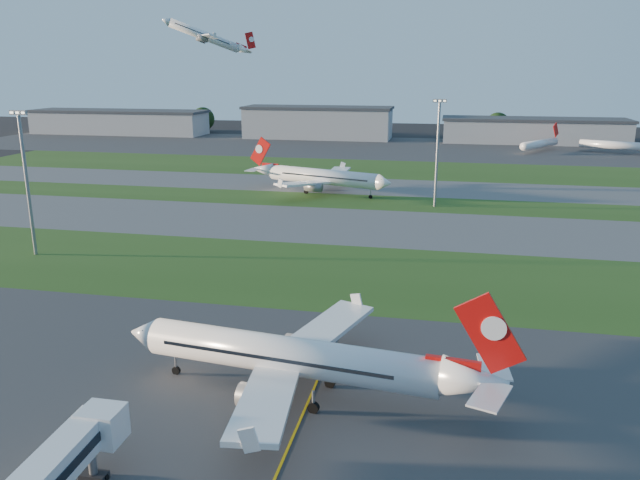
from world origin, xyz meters
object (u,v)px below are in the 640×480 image
(mini_jet_far, at_px, (615,145))
(light_mast_centre, at_px, (438,146))
(airliner_taxiing, at_px, (322,177))
(light_mast_west, at_px, (26,174))
(mini_jet_near, at_px, (540,144))
(airliner_parked, at_px, (292,357))

(mini_jet_far, height_order, light_mast_centre, light_mast_centre)
(airliner_taxiing, height_order, light_mast_west, light_mast_west)
(airliner_taxiing, xyz_separation_m, light_mast_centre, (30.36, -11.17, 10.38))
(mini_jet_near, bearing_deg, light_mast_centre, -163.86)
(mini_jet_far, height_order, light_mast_west, light_mast_west)
(light_mast_centre, bearing_deg, mini_jet_far, 59.78)
(light_mast_west, relative_size, light_mast_centre, 1.00)
(airliner_parked, bearing_deg, mini_jet_near, 83.52)
(light_mast_west, bearing_deg, airliner_taxiing, 59.46)
(mini_jet_near, relative_size, light_mast_west, 0.95)
(mini_jet_near, bearing_deg, mini_jet_far, -52.87)
(airliner_taxiing, xyz_separation_m, mini_jet_near, (69.17, 103.66, -1.15))
(airliner_taxiing, relative_size, mini_jet_far, 1.43)
(airliner_parked, xyz_separation_m, light_mast_centre, (11.94, 95.62, 10.60))
(airliner_parked, distance_m, light_mast_west, 71.09)
(airliner_parked, bearing_deg, airliner_taxiing, 106.86)
(airliner_taxiing, relative_size, light_mast_west, 1.51)
(light_mast_west, distance_m, light_mast_centre, 89.64)
(light_mast_centre, bearing_deg, light_mast_west, -141.34)
(airliner_parked, bearing_deg, mini_jet_far, 76.48)
(mini_jet_near, distance_m, mini_jet_far, 28.79)
(mini_jet_near, xyz_separation_m, mini_jet_far, (28.76, 1.16, 0.00))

